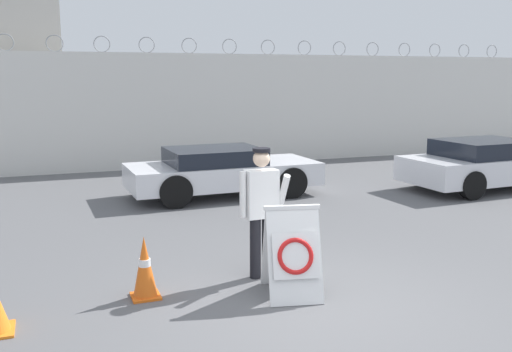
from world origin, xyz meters
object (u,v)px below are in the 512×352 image
parked_car_rear_sedan (221,171)px  traffic_cone_near (145,267)px  barricade_sign (292,251)px  security_guard (262,206)px  parked_car_far_side (488,164)px

parked_car_rear_sedan → traffic_cone_near: bearing=-117.5°
barricade_sign → security_guard: bearing=111.4°
traffic_cone_near → parked_car_far_side: (9.06, 4.08, 0.22)m
barricade_sign → parked_car_far_side: (7.32, 4.66, 0.04)m
parked_car_far_side → traffic_cone_near: bearing=-158.6°
security_guard → parked_car_rear_sedan: security_guard is taller
security_guard → parked_car_far_side: 8.41m
barricade_sign → parked_car_far_side: size_ratio=0.26×
barricade_sign → traffic_cone_near: (-1.74, 0.58, -0.18)m
traffic_cone_near → parked_car_rear_sedan: (2.69, 5.54, 0.20)m
traffic_cone_near → parked_car_far_side: 9.94m
security_guard → parked_car_rear_sedan: size_ratio=0.41×
security_guard → parked_car_far_side: (7.44, 3.90, -0.39)m
barricade_sign → parked_car_rear_sedan: size_ratio=0.27×
traffic_cone_near → parked_car_rear_sedan: size_ratio=0.18×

